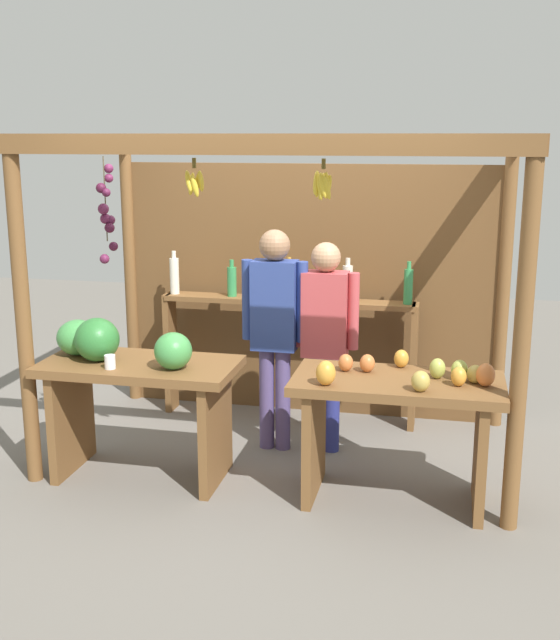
# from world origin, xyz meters

# --- Properties ---
(ground_plane) EXTENTS (12.00, 12.00, 0.00)m
(ground_plane) POSITION_xyz_m (0.00, 0.00, 0.00)
(ground_plane) COLOR slate
(ground_plane) RESTS_ON ground
(market_stall) EXTENTS (3.20, 1.84, 2.27)m
(market_stall) POSITION_xyz_m (-0.01, 0.40, 1.32)
(market_stall) COLOR brown
(market_stall) RESTS_ON ground
(fruit_counter_left) EXTENTS (1.30, 0.64, 1.09)m
(fruit_counter_left) POSITION_xyz_m (-0.92, -0.65, 0.70)
(fruit_counter_left) COLOR brown
(fruit_counter_left) RESTS_ON ground
(fruit_counter_right) EXTENTS (1.29, 0.64, 0.96)m
(fruit_counter_right) POSITION_xyz_m (0.86, -0.65, 0.60)
(fruit_counter_right) COLOR brown
(fruit_counter_right) RESTS_ON ground
(bottle_shelf_unit) EXTENTS (2.05, 0.22, 1.35)m
(bottle_shelf_unit) POSITION_xyz_m (-0.12, 0.65, 0.80)
(bottle_shelf_unit) COLOR brown
(bottle_shelf_unit) RESTS_ON ground
(vendor_man) EXTENTS (0.48, 0.22, 1.62)m
(vendor_man) POSITION_xyz_m (-0.08, 0.02, 0.97)
(vendor_man) COLOR #58497F
(vendor_man) RESTS_ON ground
(vendor_woman) EXTENTS (0.48, 0.21, 1.54)m
(vendor_woman) POSITION_xyz_m (0.28, 0.05, 0.92)
(vendor_woman) COLOR navy
(vendor_woman) RESTS_ON ground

